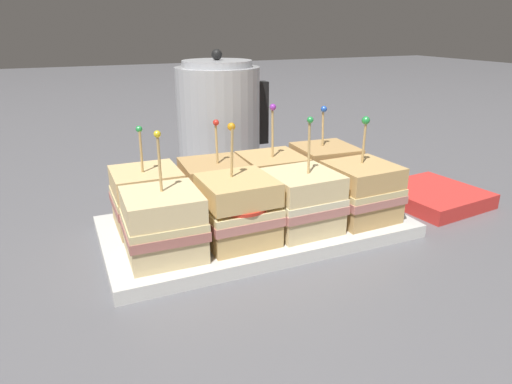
# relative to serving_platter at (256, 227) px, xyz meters

# --- Properties ---
(ground_plane) EXTENTS (6.00, 6.00, 0.00)m
(ground_plane) POSITION_rel_serving_platter_xyz_m (0.00, 0.00, -0.01)
(ground_plane) COLOR slate
(serving_platter) EXTENTS (0.42, 0.22, 0.02)m
(serving_platter) POSITION_rel_serving_platter_xyz_m (0.00, 0.00, 0.00)
(serving_platter) COLOR silver
(serving_platter) RESTS_ON ground_plane
(sandwich_front_far_left) EXTENTS (0.09, 0.09, 0.15)m
(sandwich_front_far_left) POSITION_rel_serving_platter_xyz_m (-0.14, -0.05, 0.05)
(sandwich_front_far_left) COLOR beige
(sandwich_front_far_left) RESTS_ON serving_platter
(sandwich_front_center_left) EXTENTS (0.09, 0.09, 0.15)m
(sandwich_front_center_left) POSITION_rel_serving_platter_xyz_m (-0.05, -0.05, 0.05)
(sandwich_front_center_left) COLOR tan
(sandwich_front_center_left) RESTS_ON serving_platter
(sandwich_front_center_right) EXTENTS (0.09, 0.09, 0.15)m
(sandwich_front_center_right) POSITION_rel_serving_platter_xyz_m (0.05, -0.05, 0.05)
(sandwich_front_center_right) COLOR beige
(sandwich_front_center_right) RESTS_ON serving_platter
(sandwich_front_far_right) EXTENTS (0.09, 0.09, 0.15)m
(sandwich_front_far_right) POSITION_rel_serving_platter_xyz_m (0.14, -0.05, 0.05)
(sandwich_front_far_right) COLOR tan
(sandwich_front_far_right) RESTS_ON serving_platter
(sandwich_back_far_left) EXTENTS (0.09, 0.09, 0.14)m
(sandwich_back_far_left) POSITION_rel_serving_platter_xyz_m (-0.14, 0.05, 0.05)
(sandwich_back_far_left) COLOR #DBB77A
(sandwich_back_far_left) RESTS_ON serving_platter
(sandwich_back_center_left) EXTENTS (0.10, 0.10, 0.14)m
(sandwich_back_center_left) POSITION_rel_serving_platter_xyz_m (-0.05, 0.05, 0.05)
(sandwich_back_center_left) COLOR tan
(sandwich_back_center_left) RESTS_ON serving_platter
(sandwich_back_center_right) EXTENTS (0.09, 0.09, 0.16)m
(sandwich_back_center_right) POSITION_rel_serving_platter_xyz_m (0.05, 0.05, 0.05)
(sandwich_back_center_right) COLOR tan
(sandwich_back_center_right) RESTS_ON serving_platter
(sandwich_back_far_right) EXTENTS (0.10, 0.10, 0.15)m
(sandwich_back_far_right) POSITION_rel_serving_platter_xyz_m (0.14, 0.05, 0.05)
(sandwich_back_far_right) COLOR tan
(sandwich_back_far_right) RESTS_ON serving_platter
(kettle_steel) EXTENTS (0.18, 0.16, 0.24)m
(kettle_steel) POSITION_rel_serving_platter_xyz_m (0.05, 0.29, 0.10)
(kettle_steel) COLOR #B7BABF
(kettle_steel) RESTS_ON ground_plane
(napkin_stack) EXTENTS (0.16, 0.16, 0.02)m
(napkin_stack) POSITION_rel_serving_platter_xyz_m (0.32, -0.01, 0.00)
(napkin_stack) COLOR red
(napkin_stack) RESTS_ON ground_plane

